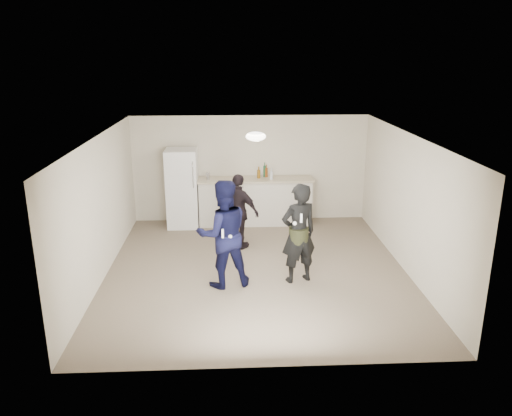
{
  "coord_description": "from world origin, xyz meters",
  "views": [
    {
      "loc": [
        -0.44,
        -8.5,
        3.87
      ],
      "look_at": [
        0.0,
        0.2,
        1.15
      ],
      "focal_mm": 35.0,
      "sensor_mm": 36.0,
      "label": 1
    }
  ],
  "objects_px": {
    "man": "(223,234)",
    "woman": "(299,233)",
    "spectator": "(239,212)",
    "counter": "(255,202)",
    "shaker": "(208,176)",
    "fridge": "(182,188)"
  },
  "relations": [
    {
      "from": "man",
      "to": "woman",
      "type": "height_order",
      "value": "man"
    },
    {
      "from": "shaker",
      "to": "woman",
      "type": "bearing_deg",
      "value": -61.53
    },
    {
      "from": "counter",
      "to": "fridge",
      "type": "relative_size",
      "value": 1.44
    },
    {
      "from": "man",
      "to": "shaker",
      "type": "bearing_deg",
      "value": -96.64
    },
    {
      "from": "counter",
      "to": "man",
      "type": "relative_size",
      "value": 1.38
    },
    {
      "from": "woman",
      "to": "shaker",
      "type": "bearing_deg",
      "value": -80.84
    },
    {
      "from": "woman",
      "to": "counter",
      "type": "bearing_deg",
      "value": -98.53
    },
    {
      "from": "man",
      "to": "spectator",
      "type": "xyz_separation_m",
      "value": [
        0.29,
        1.71,
        -0.16
      ]
    },
    {
      "from": "fridge",
      "to": "shaker",
      "type": "bearing_deg",
      "value": 2.54
    },
    {
      "from": "counter",
      "to": "spectator",
      "type": "relative_size",
      "value": 1.67
    },
    {
      "from": "fridge",
      "to": "spectator",
      "type": "bearing_deg",
      "value": -49.13
    },
    {
      "from": "shaker",
      "to": "spectator",
      "type": "xyz_separation_m",
      "value": [
        0.67,
        -1.49,
        -0.4
      ]
    },
    {
      "from": "woman",
      "to": "fridge",
      "type": "bearing_deg",
      "value": -72.82
    },
    {
      "from": "man",
      "to": "spectator",
      "type": "relative_size",
      "value": 1.2
    },
    {
      "from": "fridge",
      "to": "man",
      "type": "distance_m",
      "value": 3.31
    },
    {
      "from": "shaker",
      "to": "spectator",
      "type": "distance_m",
      "value": 1.68
    },
    {
      "from": "man",
      "to": "woman",
      "type": "bearing_deg",
      "value": 170.76
    },
    {
      "from": "man",
      "to": "woman",
      "type": "relative_size",
      "value": 1.05
    },
    {
      "from": "shaker",
      "to": "man",
      "type": "xyz_separation_m",
      "value": [
        0.38,
        -3.19,
        -0.24
      ]
    },
    {
      "from": "counter",
      "to": "shaker",
      "type": "relative_size",
      "value": 15.29
    },
    {
      "from": "counter",
      "to": "woman",
      "type": "xyz_separation_m",
      "value": [
        0.6,
        -3.14,
        0.36
      ]
    },
    {
      "from": "counter",
      "to": "shaker",
      "type": "bearing_deg",
      "value": -177.69
    }
  ]
}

